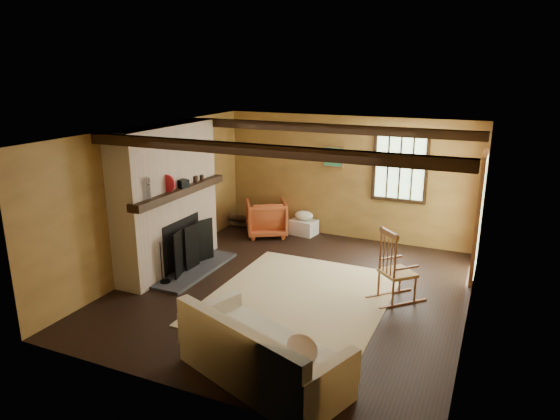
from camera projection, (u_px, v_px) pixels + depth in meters
The scene contains 10 objects.
ground at pixel (293, 290), 7.63m from camera, with size 5.50×5.50×0.00m, color black.
room_envelope at pixel (314, 184), 7.31m from camera, with size 5.02×5.52×2.44m.
fireplace at pixel (168, 205), 8.20m from camera, with size 1.02×2.30×2.40m.
rug at pixel (300, 297), 7.37m from camera, with size 2.50×3.00×0.01m, color tan.
rocking_chair at pixel (395, 271), 7.17m from camera, with size 0.85×0.85×1.09m.
sofa at pixel (260, 358), 5.34m from camera, with size 2.12×1.48×0.79m.
firewood_pile at pixel (245, 222), 10.52m from camera, with size 0.72×0.13×0.26m.
laundry_basket at pixel (304, 227), 10.13m from camera, with size 0.50×0.38×0.30m, color white.
basket_pillow at pixel (304, 216), 10.06m from camera, with size 0.38×0.30×0.19m, color white.
armchair at pixel (266, 218), 10.02m from camera, with size 0.77×0.79×0.72m, color #BF6026.
Camera 1 is at (2.68, -6.46, 3.28)m, focal length 32.00 mm.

